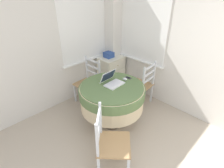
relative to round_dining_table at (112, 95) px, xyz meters
name	(u,v)px	position (x,y,z in m)	size (l,w,h in m)	color
corner_room_shell	(117,49)	(0.30, 0.19, 0.68)	(4.48, 4.69, 2.55)	silver
round_dining_table	(112,95)	(0.00, 0.00, 0.00)	(1.07, 1.07, 0.78)	#4C3D2D
laptop	(112,81)	(0.06, 0.05, 0.23)	(0.33, 0.30, 0.21)	white
computer_mouse	(125,79)	(0.30, -0.01, 0.20)	(0.06, 0.09, 0.04)	white
cell_phone	(128,78)	(0.39, 0.00, 0.19)	(0.07, 0.12, 0.01)	#2D2D33
dining_chair_near_back_window	(89,82)	(0.17, 0.85, -0.16)	(0.44, 0.46, 0.93)	#A87F51
dining_chair_near_right_window	(142,85)	(0.86, 0.02, -0.16)	(0.46, 0.45, 0.93)	#A87F51
dining_chair_camera_near	(110,143)	(-0.62, -0.59, -0.16)	(0.60, 0.60, 0.93)	#A87F51
corner_cabinet	(111,72)	(0.93, 0.96, -0.22)	(0.57, 0.44, 0.76)	silver
storage_box	(109,55)	(0.88, 0.99, 0.22)	(0.19, 0.19, 0.12)	#2D4C93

